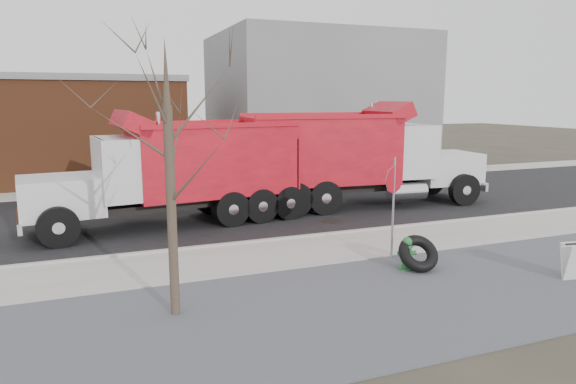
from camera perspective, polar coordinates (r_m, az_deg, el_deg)
name	(u,v)px	position (r m, az deg, el deg)	size (l,w,h in m)	color
ground	(283,258)	(13.56, -0.56, -7.36)	(120.00, 120.00, 0.00)	#383328
gravel_verge	(345,307)	(10.55, 6.33, -12.61)	(60.00, 5.00, 0.03)	slate
sidewalk	(280,254)	(13.77, -0.93, -6.94)	(60.00, 2.50, 0.06)	#9E9B93
curb	(264,241)	(14.94, -2.67, -5.47)	(60.00, 0.15, 0.11)	#9E9B93
road	(224,210)	(19.39, -7.15, -2.01)	(60.00, 9.40, 0.02)	black
far_sidewalk	(194,186)	(24.86, -10.37, 0.66)	(60.00, 2.00, 0.06)	#9E9B93
building_grey	(316,101)	(33.01, 3.08, 10.07)	(12.00, 10.00, 8.00)	gray
bare_tree	(169,144)	(9.62, -13.11, 5.17)	(3.20, 3.20, 5.20)	#382D23
fire_hydrant	(407,255)	(12.91, 13.07, -6.79)	(0.47, 0.46, 0.82)	#2C753C
truck_tire	(418,253)	(12.87, 14.28, -6.63)	(1.10, 1.01, 0.90)	black
stop_sign	(394,190)	(13.32, 11.68, 0.20)	(0.68, 0.31, 2.67)	gray
sandwich_board	(576,261)	(13.53, 29.36, -6.71)	(0.68, 0.48, 0.87)	silver
dump_truck_red_a	(352,155)	(19.88, 7.17, 4.14)	(10.01, 3.44, 3.96)	black
dump_truck_red_b	(179,168)	(17.17, -11.98, 2.64)	(8.96, 3.49, 3.72)	black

